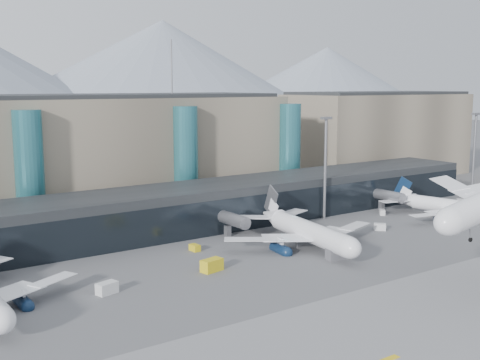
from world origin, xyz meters
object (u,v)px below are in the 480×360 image
lightmast_right (474,152)px  veh_c (337,254)px  veh_e (456,209)px  jet_parked_right (443,202)px  veh_a (107,288)px  veh_g (380,227)px  jet_parked_mid (301,223)px  veh_d (382,212)px  veh_b (195,248)px  veh_h (212,265)px  lightmast_mid (325,162)px

lightmast_right → veh_c: bearing=-164.6°
veh_e → jet_parked_right: bearing=177.8°
veh_a → veh_g: bearing=-11.3°
veh_c → veh_e: 57.26m
jet_parked_right → veh_a: size_ratio=9.62×
jet_parked_mid → jet_parked_right: jet_parked_mid is taller
lightmast_right → veh_d: lightmast_right is taller
jet_parked_right → veh_b: (-68.48, 8.55, -3.27)m
jet_parked_right → veh_d: size_ratio=13.24×
lightmast_right → veh_b: bearing=179.5°
veh_e → veh_h: bearing=176.2°
jet_parked_right → veh_b: jet_parked_right is taller
lightmast_mid → lightmast_right: same height
jet_parked_right → veh_g: jet_parked_right is taller
veh_b → veh_g: veh_g is taller
veh_c → veh_d: veh_c is taller
veh_e → veh_g: veh_e is taller
veh_b → veh_g: (44.29, -9.41, 0.12)m
lightmast_right → jet_parked_mid: bearing=-174.0°
veh_a → veh_h: size_ratio=0.83×
veh_e → veh_c: bearing=-174.7°
lightmast_mid → veh_b: 44.93m
jet_parked_right → veh_h: jet_parked_right is taller
veh_a → jet_parked_right: bearing=-11.7°
veh_a → veh_b: 28.17m
jet_parked_mid → veh_b: (-21.16, 8.32, -3.91)m
veh_a → veh_h: (20.24, 0.36, 0.17)m
jet_parked_mid → veh_d: (36.39, 10.08, -3.88)m
veh_g → veh_a: bearing=-130.3°
veh_g → veh_h: size_ratio=0.67×
veh_a → veh_e: size_ratio=0.98×
veh_g → jet_parked_mid: bearing=-136.6°
lightmast_right → veh_e: 22.76m
lightmast_right → veh_e: lightmast_right is taller
jet_parked_right → lightmast_mid: bearing=46.2°
veh_g → veh_h: 48.80m
lightmast_mid → lightmast_right: (50.00, -8.00, 0.00)m
veh_e → veh_h: 79.75m
lightmast_right → veh_b: 93.19m
jet_parked_right → veh_a: bearing=80.2°
veh_h → veh_a: bearing=169.2°
veh_c → veh_h: bearing=173.1°
veh_d → veh_c: bearing=162.4°
lightmast_mid → veh_g: lightmast_mid is taller
lightmast_mid → veh_d: (15.38, -5.42, -13.72)m
veh_g → veh_h: veh_h is taller
jet_parked_right → veh_a: jet_parked_right is taller
veh_c → veh_g: (24.85, 11.46, -0.32)m
veh_g → lightmast_mid: bearing=143.3°
lightmast_right → veh_g: lightmast_right is taller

